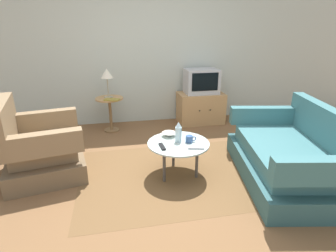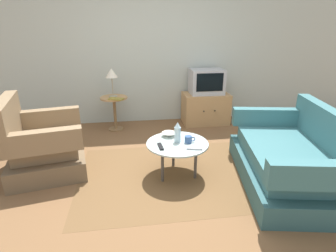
{
  "view_description": "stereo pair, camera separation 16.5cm",
  "coord_description": "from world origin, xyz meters",
  "px_view_note": "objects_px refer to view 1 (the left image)",
  "views": [
    {
      "loc": [
        -0.56,
        -2.76,
        1.73
      ],
      "look_at": [
        0.05,
        0.33,
        0.55
      ],
      "focal_mm": 28.95,
      "sensor_mm": 36.0,
      "label": 1
    },
    {
      "loc": [
        -0.4,
        -2.78,
        1.73
      ],
      "look_at": [
        0.05,
        0.33,
        0.55
      ],
      "focal_mm": 28.95,
      "sensor_mm": 36.0,
      "label": 2
    }
  ],
  "objects_px": {
    "coffee_table": "(178,146)",
    "book": "(112,100)",
    "vase": "(178,132)",
    "mug": "(189,139)",
    "side_table": "(110,107)",
    "tv_stand": "(200,108)",
    "table_lamp": "(107,75)",
    "bowl": "(169,134)",
    "couch": "(291,157)",
    "television": "(201,81)",
    "armchair": "(39,149)",
    "tv_remote_dark": "(162,147)",
    "tv_remote_silver": "(196,148)"
  },
  "relations": [
    {
      "from": "coffee_table",
      "to": "book",
      "type": "relative_size",
      "value": 2.71
    },
    {
      "from": "tv_stand",
      "to": "book",
      "type": "xyz_separation_m",
      "value": [
        -1.6,
        -0.3,
        0.32
      ]
    },
    {
      "from": "side_table",
      "to": "tv_remote_dark",
      "type": "relative_size",
      "value": 3.28
    },
    {
      "from": "tv_stand",
      "to": "mug",
      "type": "bearing_deg",
      "value": -111.68
    },
    {
      "from": "side_table",
      "to": "tv_remote_dark",
      "type": "bearing_deg",
      "value": -71.56
    },
    {
      "from": "tv_stand",
      "to": "television",
      "type": "distance_m",
      "value": 0.5
    },
    {
      "from": "armchair",
      "to": "tv_remote_dark",
      "type": "bearing_deg",
      "value": 61.29
    },
    {
      "from": "television",
      "to": "tv_remote_silver",
      "type": "relative_size",
      "value": 3.21
    },
    {
      "from": "tv_stand",
      "to": "tv_remote_dark",
      "type": "bearing_deg",
      "value": -119.31
    },
    {
      "from": "television",
      "to": "table_lamp",
      "type": "relative_size",
      "value": 1.22
    },
    {
      "from": "couch",
      "to": "vase",
      "type": "distance_m",
      "value": 1.35
    },
    {
      "from": "side_table",
      "to": "tv_stand",
      "type": "bearing_deg",
      "value": 4.49
    },
    {
      "from": "tv_stand",
      "to": "tv_remote_silver",
      "type": "relative_size",
      "value": 4.49
    },
    {
      "from": "armchair",
      "to": "tv_stand",
      "type": "height_order",
      "value": "armchair"
    },
    {
      "from": "armchair",
      "to": "mug",
      "type": "height_order",
      "value": "armchair"
    },
    {
      "from": "mug",
      "to": "coffee_table",
      "type": "bearing_deg",
      "value": 174.02
    },
    {
      "from": "tv_remote_silver",
      "to": "book",
      "type": "distance_m",
      "value": 1.93
    },
    {
      "from": "table_lamp",
      "to": "bowl",
      "type": "distance_m",
      "value": 1.7
    },
    {
      "from": "book",
      "to": "couch",
      "type": "bearing_deg",
      "value": -19.69
    },
    {
      "from": "couch",
      "to": "table_lamp",
      "type": "height_order",
      "value": "table_lamp"
    },
    {
      "from": "couch",
      "to": "television",
      "type": "bearing_deg",
      "value": 22.04
    },
    {
      "from": "coffee_table",
      "to": "mug",
      "type": "distance_m",
      "value": 0.15
    },
    {
      "from": "tv_stand",
      "to": "vase",
      "type": "xyz_separation_m",
      "value": [
        -0.84,
        -1.76,
        0.27
      ]
    },
    {
      "from": "side_table",
      "to": "vase",
      "type": "height_order",
      "value": "vase"
    },
    {
      "from": "table_lamp",
      "to": "book",
      "type": "distance_m",
      "value": 0.41
    },
    {
      "from": "side_table",
      "to": "mug",
      "type": "bearing_deg",
      "value": -61.06
    },
    {
      "from": "armchair",
      "to": "book",
      "type": "distance_m",
      "value": 1.46
    },
    {
      "from": "mug",
      "to": "bowl",
      "type": "bearing_deg",
      "value": 131.83
    },
    {
      "from": "coffee_table",
      "to": "vase",
      "type": "bearing_deg",
      "value": 80.26
    },
    {
      "from": "television",
      "to": "table_lamp",
      "type": "xyz_separation_m",
      "value": [
        -1.65,
        -0.15,
        0.19
      ]
    },
    {
      "from": "coffee_table",
      "to": "bowl",
      "type": "relative_size",
      "value": 4.07
    },
    {
      "from": "vase",
      "to": "television",
      "type": "bearing_deg",
      "value": 64.64
    },
    {
      "from": "side_table",
      "to": "vase",
      "type": "bearing_deg",
      "value": -63.87
    },
    {
      "from": "coffee_table",
      "to": "tv_remote_silver",
      "type": "distance_m",
      "value": 0.26
    },
    {
      "from": "armchair",
      "to": "bowl",
      "type": "distance_m",
      "value": 1.58
    },
    {
      "from": "tv_remote_dark",
      "to": "book",
      "type": "distance_m",
      "value": 1.68
    },
    {
      "from": "armchair",
      "to": "table_lamp",
      "type": "xyz_separation_m",
      "value": [
        0.83,
        1.3,
        0.65
      ]
    },
    {
      "from": "television",
      "to": "vase",
      "type": "height_order",
      "value": "television"
    },
    {
      "from": "side_table",
      "to": "bowl",
      "type": "bearing_deg",
      "value": -63.43
    },
    {
      "from": "tv_stand",
      "to": "tv_remote_silver",
      "type": "distance_m",
      "value": 2.11
    },
    {
      "from": "couch",
      "to": "tv_stand",
      "type": "height_order",
      "value": "couch"
    },
    {
      "from": "coffee_table",
      "to": "tv_stand",
      "type": "height_order",
      "value": "tv_stand"
    },
    {
      "from": "table_lamp",
      "to": "television",
      "type": "bearing_deg",
      "value": 5.06
    },
    {
      "from": "vase",
      "to": "mug",
      "type": "xyz_separation_m",
      "value": [
        0.13,
        -0.04,
        -0.08
      ]
    },
    {
      "from": "side_table",
      "to": "mug",
      "type": "height_order",
      "value": "side_table"
    },
    {
      "from": "tv_remote_dark",
      "to": "tv_remote_silver",
      "type": "xyz_separation_m",
      "value": [
        0.37,
        -0.11,
        0.0
      ]
    },
    {
      "from": "tv_remote_silver",
      "to": "coffee_table",
      "type": "bearing_deg",
      "value": -38.81
    },
    {
      "from": "couch",
      "to": "tv_remote_silver",
      "type": "xyz_separation_m",
      "value": [
        -1.12,
        0.14,
        0.16
      ]
    },
    {
      "from": "couch",
      "to": "book",
      "type": "xyz_separation_m",
      "value": [
        -2.03,
        1.83,
        0.32
      ]
    },
    {
      "from": "vase",
      "to": "side_table",
      "type": "bearing_deg",
      "value": 116.13
    }
  ]
}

